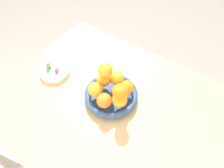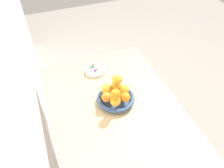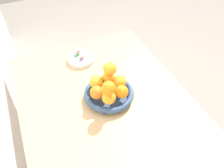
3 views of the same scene
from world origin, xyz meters
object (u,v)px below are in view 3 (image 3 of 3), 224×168
at_px(orange_6, 110,69).
at_px(candy_ball_5, 78,52).
at_px(dining_table, 111,122).
at_px(candy_ball_2, 76,54).
at_px(candy_ball_4, 78,54).
at_px(orange_3, 120,82).
at_px(candy_ball_3, 76,55).
at_px(candy_dish, 81,59).
at_px(fruit_bowl, 109,94).
at_px(orange_0, 97,92).
at_px(orange_4, 108,78).
at_px(candy_ball_1, 81,58).
at_px(orange_2, 122,92).
at_px(orange_5, 96,82).
at_px(candy_ball_6, 83,57).
at_px(orange_7, 109,88).
at_px(candy_ball_0, 75,55).
at_px(orange_1, 110,97).

relative_size(orange_6, candy_ball_5, 2.84).
bearing_deg(candy_ball_5, dining_table, -178.65).
bearing_deg(candy_ball_2, candy_ball_4, -83.99).
bearing_deg(candy_ball_5, orange_3, -164.27).
bearing_deg(candy_ball_3, candy_dish, -125.62).
relative_size(fruit_bowl, orange_0, 3.79).
xyz_separation_m(orange_4, candy_ball_2, (0.28, 0.07, -0.04)).
relative_size(orange_3, candy_ball_1, 2.91).
bearing_deg(candy_ball_2, orange_4, -165.94).
distance_m(orange_0, candy_ball_1, 0.30).
bearing_deg(candy_ball_2, orange_2, -166.88).
distance_m(orange_5, candy_ball_2, 0.29).
distance_m(orange_6, candy_ball_1, 0.27).
bearing_deg(candy_ball_6, orange_6, -169.09).
bearing_deg(candy_ball_3, orange_0, 179.04).
height_order(orange_4, candy_ball_2, orange_4).
distance_m(orange_0, orange_7, 0.09).
xyz_separation_m(orange_6, candy_ball_1, (0.24, 0.06, -0.10)).
distance_m(orange_5, candy_ball_1, 0.24).
bearing_deg(candy_dish, candy_ball_5, 2.95).
height_order(candy_dish, candy_ball_4, candy_ball_4).
xyz_separation_m(fruit_bowl, candy_ball_0, (0.33, 0.06, 0.01)).
bearing_deg(orange_2, candy_ball_2, 13.12).
bearing_deg(orange_0, orange_4, -52.95).
xyz_separation_m(orange_0, candy_ball_4, (0.34, -0.02, -0.04)).
bearing_deg(candy_ball_1, candy_ball_4, 1.78).
bearing_deg(orange_3, candy_ball_3, 20.00).
relative_size(orange_7, candy_ball_6, 3.44).
height_order(orange_0, candy_ball_1, orange_0).
relative_size(candy_ball_3, candy_ball_4, 0.92).
bearing_deg(orange_7, orange_6, -26.01).
bearing_deg(orange_7, orange_0, 37.25).
bearing_deg(candy_ball_3, orange_4, -164.11).
relative_size(orange_7, candy_ball_2, 3.80).
bearing_deg(candy_ball_4, orange_4, -167.83).
xyz_separation_m(orange_1, candy_ball_6, (0.35, 0.00, -0.04)).
height_order(dining_table, candy_ball_5, candy_ball_5).
xyz_separation_m(orange_0, candy_ball_3, (0.34, -0.01, -0.04)).
relative_size(orange_5, candy_ball_6, 3.60).
relative_size(candy_dish, candy_ball_1, 6.95).
relative_size(dining_table, candy_ball_5, 50.70).
distance_m(orange_3, candy_ball_5, 0.35).
bearing_deg(fruit_bowl, candy_ball_1, 7.66).
relative_size(dining_table, candy_ball_1, 52.65).
xyz_separation_m(dining_table, orange_7, (0.02, -0.00, 0.22)).
xyz_separation_m(orange_3, candy_ball_0, (0.32, 0.12, -0.04)).
xyz_separation_m(orange_0, candy_ball_1, (0.30, -0.02, -0.04)).
height_order(orange_7, candy_ball_6, orange_7).
relative_size(orange_0, orange_7, 1.02).
bearing_deg(orange_6, candy_ball_0, 16.59).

